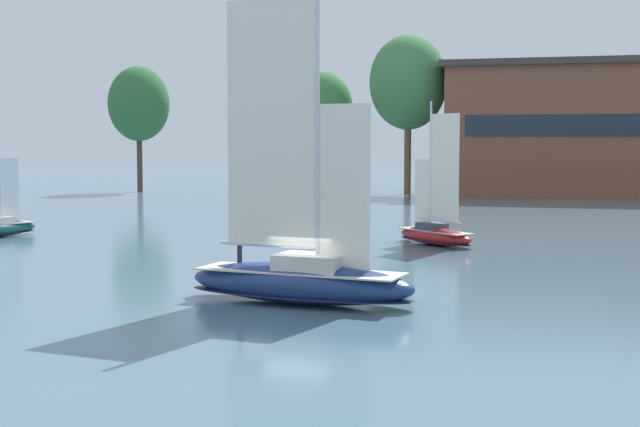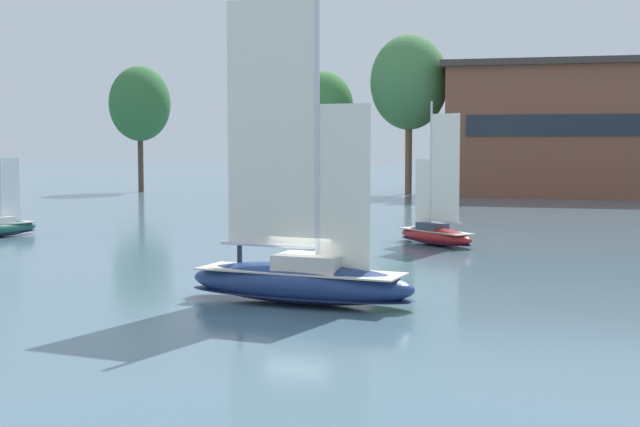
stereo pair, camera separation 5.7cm
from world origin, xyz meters
TOP-DOWN VIEW (x-y plane):
  - ground_plane at (0.00, 0.00)m, footprint 400.00×400.00m
  - tree_shore_left at (-39.36, 66.67)m, footprint 7.35×7.35m
  - tree_shore_center at (-7.23, 70.18)m, footprint 8.90×8.90m
  - tree_shore_right at (-17.12, 69.30)m, footprint 6.93×6.93m
  - sailboat_main at (0.01, -0.00)m, footprint 9.42×3.82m
  - sailboat_moored_mid_channel at (2.47, 20.33)m, footprint 5.69×5.44m

SIDE VIEW (x-z plane):
  - ground_plane at x=0.00m, z-range 0.00..0.00m
  - sailboat_moored_mid_channel at x=2.47m, z-range -3.51..4.97m
  - sailboat_main at x=0.01m, z-range -5.28..7.30m
  - tree_shore_right at x=-17.12m, z-range 2.85..17.12m
  - tree_shore_left at x=-39.36m, z-range 3.03..18.16m
  - tree_shore_center at x=-7.23m, z-range 3.66..21.99m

